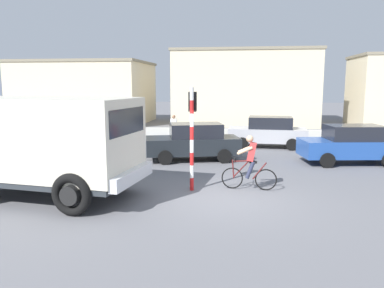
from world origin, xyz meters
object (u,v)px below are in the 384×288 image
object	(u,v)px
cyclist	(250,163)
pedestrian_near_kerb	(174,129)
traffic_light_pole	(192,124)
car_far_side	(268,132)
car_red_near	(351,144)
car_white_mid	(193,141)
truck_foreground	(46,141)

from	to	relation	value
cyclist	pedestrian_near_kerb	size ratio (longest dim) A/B	1.07
traffic_light_pole	car_far_side	xyz separation A→B (m)	(2.87, 8.64, -1.25)
cyclist	car_red_near	distance (m)	6.27
cyclist	traffic_light_pole	xyz separation A→B (m)	(-1.78, -0.25, 1.20)
pedestrian_near_kerb	car_red_near	bearing A→B (deg)	-26.20
car_white_mid	car_far_side	distance (m)	5.22
car_white_mid	pedestrian_near_kerb	xyz separation A→B (m)	(-1.62, 4.20, 0.03)
truck_foreground	car_white_mid	size ratio (longest dim) A/B	1.33
truck_foreground	traffic_light_pole	bearing A→B (deg)	17.90
pedestrian_near_kerb	car_far_side	bearing A→B (deg)	-3.02
cyclist	pedestrian_near_kerb	bearing A→B (deg)	114.63
traffic_light_pole	car_white_mid	bearing A→B (deg)	96.87
cyclist	truck_foreground	bearing A→B (deg)	-164.98
car_red_near	pedestrian_near_kerb	world-z (taller)	pedestrian_near_kerb
truck_foreground	car_far_side	xyz separation A→B (m)	(6.95, 9.95, -0.85)
car_red_near	car_white_mid	world-z (taller)	same
traffic_light_pole	truck_foreground	bearing A→B (deg)	-162.10
truck_foreground	car_far_side	world-z (taller)	truck_foreground
truck_foreground	pedestrian_near_kerb	xyz separation A→B (m)	(1.88, 10.22, -0.82)
traffic_light_pole	car_red_near	bearing A→B (deg)	38.89
cyclist	pedestrian_near_kerb	world-z (taller)	cyclist
cyclist	car_far_side	world-z (taller)	cyclist
truck_foreground	cyclist	bearing A→B (deg)	15.02
car_white_mid	car_far_side	world-z (taller)	same
truck_foreground	traffic_light_pole	size ratio (longest dim) A/B	1.78
traffic_light_pole	car_red_near	distance (m)	7.84
traffic_light_pole	car_white_mid	distance (m)	4.90
car_far_side	pedestrian_near_kerb	size ratio (longest dim) A/B	2.52
truck_foreground	car_white_mid	bearing A→B (deg)	59.80
car_far_side	pedestrian_near_kerb	bearing A→B (deg)	176.98
car_red_near	pedestrian_near_kerb	distance (m)	9.16
car_red_near	car_white_mid	size ratio (longest dim) A/B	0.98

